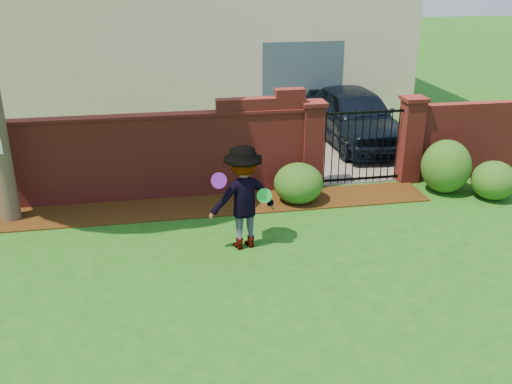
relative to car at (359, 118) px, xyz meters
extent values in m
cube|color=#1B5515|center=(-4.40, -6.64, -0.74)|extent=(80.00, 80.00, 0.01)
cube|color=#321B09|center=(-5.35, -3.30, -0.72)|extent=(11.10, 1.08, 0.03)
cube|color=maroon|center=(-6.55, -2.64, 0.11)|extent=(8.70, 0.25, 1.70)
cube|color=maroon|center=(-3.10, -2.64, 1.11)|extent=(1.80, 0.25, 0.30)
cube|color=maroon|center=(-2.50, -2.64, 1.34)|extent=(0.60, 0.25, 0.16)
cube|color=maroon|center=(-6.55, -2.64, 0.99)|extent=(8.70, 0.31, 0.06)
cube|color=maroon|center=(2.20, -2.64, 0.11)|extent=(4.00, 0.25, 1.70)
cube|color=maroon|center=(-2.00, -2.64, 0.16)|extent=(0.42, 0.42, 1.80)
cube|color=maroon|center=(-2.00, -2.64, 1.10)|extent=(0.50, 0.50, 0.08)
cube|color=maroon|center=(0.20, -2.64, 0.16)|extent=(0.42, 0.42, 1.80)
cube|color=maroon|center=(0.20, -2.64, 1.10)|extent=(0.50, 0.50, 0.08)
cylinder|color=black|center=(-1.71, -2.64, 0.11)|extent=(0.02, 0.02, 1.60)
cylinder|color=black|center=(-1.55, -2.64, 0.11)|extent=(0.02, 0.02, 1.60)
cylinder|color=black|center=(-1.38, -2.64, 0.11)|extent=(0.02, 0.02, 1.60)
cylinder|color=black|center=(-1.22, -2.64, 0.11)|extent=(0.02, 0.02, 1.60)
cylinder|color=black|center=(-1.06, -2.64, 0.11)|extent=(0.02, 0.02, 1.60)
cylinder|color=black|center=(-0.90, -2.64, 0.11)|extent=(0.02, 0.02, 1.60)
cylinder|color=black|center=(-0.74, -2.64, 0.11)|extent=(0.02, 0.02, 1.60)
cylinder|color=black|center=(-0.57, -2.64, 0.11)|extent=(0.02, 0.02, 1.60)
cylinder|color=black|center=(-0.41, -2.64, 0.11)|extent=(0.02, 0.02, 1.60)
cylinder|color=black|center=(-0.25, -2.64, 0.11)|extent=(0.02, 0.02, 1.60)
cylinder|color=black|center=(-0.09, -2.64, 0.11)|extent=(0.02, 0.02, 1.60)
cube|color=black|center=(-0.90, -2.64, -0.62)|extent=(1.78, 0.03, 0.05)
cube|color=black|center=(-0.90, -2.64, 0.86)|extent=(1.78, 0.03, 0.05)
cube|color=#65625E|center=(-0.90, 1.36, -0.73)|extent=(3.20, 8.00, 0.01)
cube|color=beige|center=(-3.40, 5.36, 2.26)|extent=(12.00, 6.00, 6.00)
cube|color=#384C5B|center=(-0.90, 2.41, 0.46)|extent=(2.40, 0.12, 2.40)
imported|color=black|center=(0.00, 0.00, 0.00)|extent=(1.93, 4.41, 1.48)
ellipsoid|color=#184F17|center=(-2.46, -3.39, -0.33)|extent=(0.99, 0.99, 0.81)
ellipsoid|color=#184F17|center=(0.70, -3.39, -0.18)|extent=(1.02, 1.02, 1.12)
ellipsoid|color=#184F17|center=(1.50, -3.92, -0.34)|extent=(0.89, 0.89, 0.79)
imported|color=gray|center=(-3.85, -5.11, 0.16)|extent=(1.27, 0.88, 1.80)
cylinder|color=purple|center=(-4.28, -5.32, 0.58)|extent=(0.27, 0.12, 0.26)
cylinder|color=green|center=(-3.53, -5.25, 0.24)|extent=(0.26, 0.11, 0.25)
camera|label=1|loc=(-5.20, -13.69, 3.83)|focal=40.02mm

